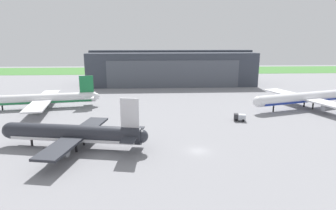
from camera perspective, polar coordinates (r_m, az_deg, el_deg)
ground_plane at (r=68.79m, az=6.15°, el=-9.29°), size 440.00×440.00×0.00m
grass_field_strip at (r=243.72m, az=-0.68°, el=7.07°), size 440.00×56.00×0.08m
maintenance_hangar at (r=169.11m, az=0.69°, el=7.57°), size 95.15×31.56×20.00m
airliner_far_right at (r=120.61m, az=26.24°, el=1.32°), size 45.89×43.16×13.22m
airliner_near_left at (r=72.62m, az=-18.65°, el=-5.57°), size 36.71×30.67×13.03m
airliner_far_left at (r=119.00m, az=-24.36°, el=1.07°), size 43.88×40.19×12.28m
fuel_bowser at (r=95.23m, az=14.34°, el=-2.39°), size 4.11×3.12×2.37m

